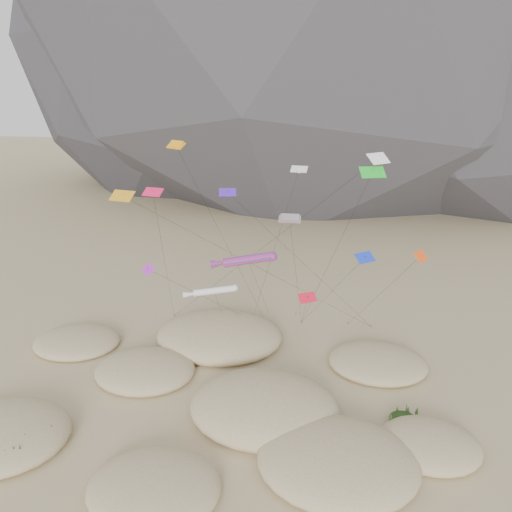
{
  "coord_description": "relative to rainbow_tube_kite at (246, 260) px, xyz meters",
  "views": [
    {
      "loc": [
        9.7,
        -39.02,
        31.62
      ],
      "look_at": [
        1.62,
        12.0,
        13.61
      ],
      "focal_mm": 35.0,
      "sensor_mm": 36.0,
      "label": 1
    }
  ],
  "objects": [
    {
      "name": "ground",
      "position": [
        -0.35,
        -12.61,
        -12.86
      ],
      "size": [
        500.0,
        500.0,
        0.0
      ],
      "primitive_type": "plane",
      "color": "#CCB789",
      "rests_on": "ground"
    },
    {
      "name": "dunes",
      "position": [
        -1.42,
        -7.85,
        -12.1
      ],
      "size": [
        51.15,
        37.02,
        4.2
      ],
      "color": "#CCB789",
      "rests_on": "ground"
    },
    {
      "name": "white_tube_kite",
      "position": [
        -3.58,
        -1.65,
        -3.32
      ],
      "size": [
        6.04,
        13.38,
        10.16
      ],
      "color": "silver",
      "rests_on": "ground"
    },
    {
      "name": "rainbow_tube_kite",
      "position": [
        0.0,
        0.0,
        0.0
      ],
      "size": [
        7.39,
        15.5,
        13.7
      ],
      "color": "red",
      "rests_on": "ground"
    },
    {
      "name": "kite_stakes",
      "position": [
        2.47,
        10.84,
        -12.71
      ],
      "size": [
        27.74,
        5.73,
        0.3
      ],
      "color": "#3F2D1E",
      "rests_on": "ground"
    },
    {
      "name": "dune_grass",
      "position": [
        -0.95,
        -9.13,
        -12.02
      ],
      "size": [
        41.28,
        28.13,
        1.47
      ],
      "color": "black",
      "rests_on": "ground"
    },
    {
      "name": "orange_parafoil",
      "position": [
        -7.44,
        0.65,
        12.08
      ],
      "size": [
        9.47,
        11.75,
        25.77
      ],
      "color": "orange",
      "rests_on": "ground"
    },
    {
      "name": "multi_parafoil",
      "position": [
        4.98,
        -1.18,
        5.14
      ],
      "size": [
        2.32,
        15.21,
        18.67
      ],
      "color": "#FF1A2E",
      "rests_on": "ground"
    },
    {
      "name": "delta_kites",
      "position": [
        3.23,
        -1.61,
        5.7
      ],
      "size": [
        32.5,
        20.66,
        24.9
      ],
      "color": "green",
      "rests_on": "ground"
    }
  ]
}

